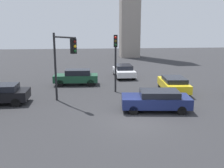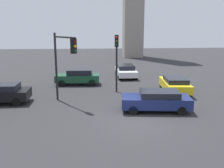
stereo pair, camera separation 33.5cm
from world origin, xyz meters
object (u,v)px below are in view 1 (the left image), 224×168
traffic_light_1 (116,53)px  car_1 (156,100)px  car_0 (76,77)px  car_2 (174,84)px  car_4 (124,71)px  traffic_light_2 (64,55)px

traffic_light_1 → car_1: 6.28m
car_0 → car_2: size_ratio=0.93×
car_4 → traffic_light_1: bearing=-15.0°
car_4 → car_1: bearing=1.5°
traffic_light_2 → car_1: (6.20, -2.18, -2.84)m
car_1 → car_2: car_1 is taller
traffic_light_1 → car_1: traffic_light_1 is taller
car_0 → car_1: 10.10m
traffic_light_1 → car_4: bearing=173.9°
traffic_light_1 → car_0: bearing=-124.2°
traffic_light_2 → traffic_light_1: bearing=90.7°
traffic_light_2 → car_0: 6.84m
car_0 → car_2: car_0 is taller
traffic_light_1 → car_0: 5.34m
traffic_light_2 → car_4: bearing=112.8°
traffic_light_1 → car_1: bearing=30.6°
car_0 → traffic_light_1: bearing=139.6°
traffic_light_1 → traffic_light_2: (-4.03, -3.08, 0.18)m
traffic_light_1 → car_2: size_ratio=1.07×
car_0 → car_2: 9.18m
traffic_light_2 → car_1: 7.16m
traffic_light_2 → car_0: traffic_light_2 is taller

